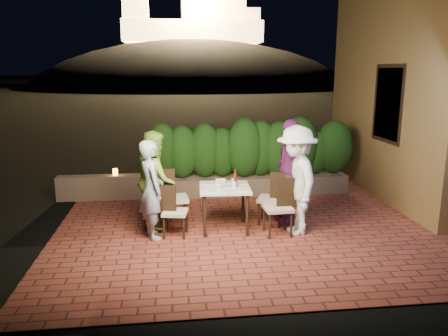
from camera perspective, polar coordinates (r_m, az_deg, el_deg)
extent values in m
plane|color=black|center=(7.46, 5.28, -8.42)|extent=(400.00, 400.00, 0.00)
cube|color=brown|center=(7.94, 4.51, -7.50)|extent=(7.00, 6.00, 0.15)
cube|color=olive|center=(10.18, 23.65, 10.76)|extent=(1.60, 5.00, 5.00)
cube|color=black|center=(9.38, 20.77, 7.85)|extent=(0.08, 1.00, 1.40)
cube|color=black|center=(9.38, 20.72, 7.86)|extent=(0.06, 1.15, 1.55)
cube|color=brown|center=(9.58, 3.59, -2.20)|extent=(4.20, 0.55, 0.40)
cube|color=brown|center=(9.50, -14.52, -2.41)|extent=(2.20, 0.30, 0.50)
ellipsoid|color=black|center=(67.22, -3.97, 7.04)|extent=(52.00, 40.00, 22.00)
cylinder|color=white|center=(7.05, -1.77, -3.00)|extent=(0.24, 0.24, 0.01)
cylinder|color=white|center=(7.51, -2.27, -2.02)|extent=(0.20, 0.20, 0.01)
cylinder|color=white|center=(7.10, 2.73, -2.89)|extent=(0.21, 0.21, 0.01)
cylinder|color=white|center=(7.54, 2.35, -1.95)|extent=(0.21, 0.21, 0.01)
cylinder|color=white|center=(7.28, -0.01, -2.48)|extent=(0.22, 0.22, 0.01)
cylinder|color=white|center=(7.00, 0.57, -3.09)|extent=(0.22, 0.22, 0.01)
cylinder|color=silver|center=(7.14, -0.61, -2.38)|extent=(0.06, 0.06, 0.11)
cylinder|color=silver|center=(7.45, -0.87, -1.77)|extent=(0.06, 0.06, 0.10)
cylinder|color=silver|center=(7.24, 1.35, -2.19)|extent=(0.06, 0.06, 0.11)
cylinder|color=silver|center=(7.47, 1.21, -1.73)|extent=(0.06, 0.06, 0.10)
imported|color=white|center=(7.61, -0.35, -1.69)|extent=(0.19, 0.19, 0.04)
imported|color=#9DB6CB|center=(7.04, -9.47, -2.80)|extent=(0.56, 0.68, 1.60)
imported|color=#91C43D|center=(7.57, -8.91, -1.42)|extent=(0.73, 0.88, 1.67)
imported|color=white|center=(7.20, 9.41, -1.64)|extent=(0.71, 1.19, 1.80)
imported|color=#752770|center=(7.73, 8.57, -0.45)|extent=(0.51, 1.10, 1.84)
cylinder|color=orange|center=(9.41, -14.02, -0.52)|extent=(0.10, 0.10, 0.14)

